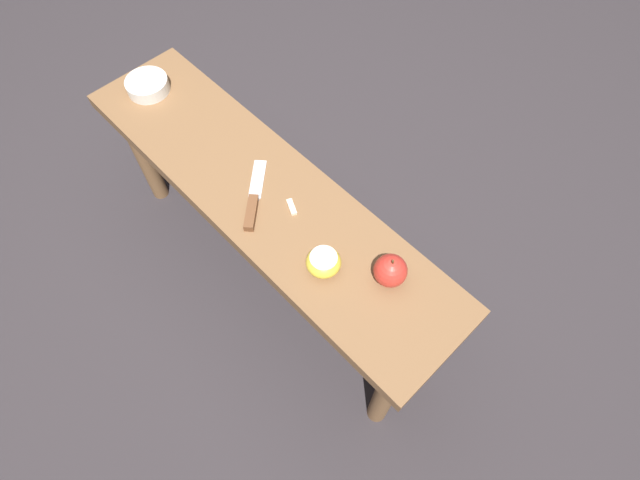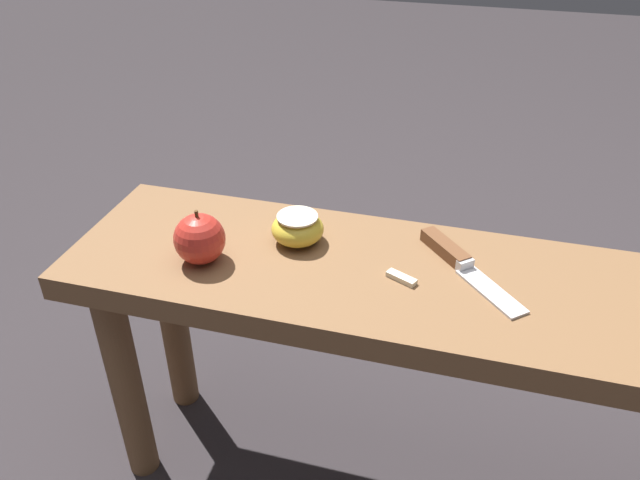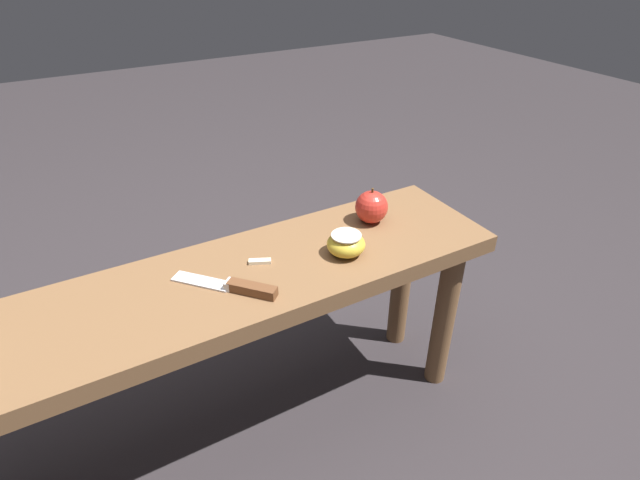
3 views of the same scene
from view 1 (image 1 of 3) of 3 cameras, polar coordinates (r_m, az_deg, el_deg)
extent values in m
plane|color=#2D282B|center=(1.70, -5.00, -3.73)|extent=(8.00, 8.00, 0.00)
cube|color=brown|center=(1.31, -6.52, 5.24)|extent=(1.21, 0.30, 0.04)
cylinder|color=brown|center=(1.79, -19.54, 9.18)|extent=(0.05, 0.05, 0.44)
cylinder|color=brown|center=(1.34, 7.39, -17.16)|extent=(0.05, 0.05, 0.44)
cylinder|color=brown|center=(1.83, -14.92, 12.43)|extent=(0.05, 0.05, 0.44)
cylinder|color=brown|center=(1.40, 12.50, -11.87)|extent=(0.05, 0.05, 0.44)
cube|color=silver|center=(1.31, -7.14, 6.92)|extent=(0.10, 0.11, 0.00)
cube|color=silver|center=(1.27, -7.54, 4.93)|extent=(0.03, 0.03, 0.02)
cube|color=brown|center=(1.24, -7.86, 3.11)|extent=(0.08, 0.09, 0.02)
sphere|color=red|center=(1.13, 8.05, -3.49)|extent=(0.08, 0.08, 0.08)
cylinder|color=#4C3319|center=(1.09, 8.32, -2.51)|extent=(0.01, 0.01, 0.01)
ellipsoid|color=gold|center=(1.14, 0.41, -2.55)|extent=(0.08, 0.08, 0.05)
cylinder|color=beige|center=(1.12, 0.41, -2.03)|extent=(0.06, 0.06, 0.00)
cube|color=beige|center=(1.25, -3.26, 3.80)|extent=(0.05, 0.03, 0.01)
cylinder|color=silver|center=(1.59, -19.11, 16.37)|extent=(0.12, 0.12, 0.04)
camera|label=2|loc=(1.41, 20.73, 36.44)|focal=35.00mm
camera|label=3|loc=(1.04, -56.86, 5.03)|focal=28.00mm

